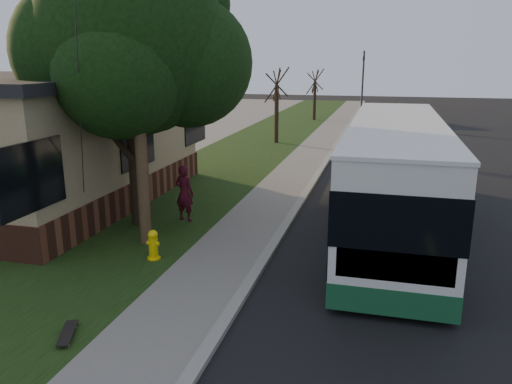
{
  "coord_description": "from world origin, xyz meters",
  "views": [
    {
      "loc": [
        2.65,
        -10.3,
        4.75
      ],
      "look_at": [
        -0.44,
        1.54,
        1.5
      ],
      "focal_mm": 35.0,
      "sensor_mm": 36.0,
      "label": 1
    }
  ],
  "objects_px": {
    "transit_bus": "(394,172)",
    "distant_car": "(399,113)",
    "leafy_tree": "(135,44)",
    "skateboard_main": "(68,333)",
    "bare_tree_far": "(315,95)",
    "bare_tree_near": "(277,107)",
    "traffic_signal": "(363,79)",
    "skateboarder": "(184,193)",
    "fire_hydrant": "(153,245)",
    "utility_pole": "(136,65)",
    "dumpster": "(92,158)"
  },
  "relations": [
    {
      "from": "transit_bus",
      "to": "distant_car",
      "type": "bearing_deg",
      "value": 88.68
    },
    {
      "from": "leafy_tree",
      "to": "skateboard_main",
      "type": "bearing_deg",
      "value": -75.05
    },
    {
      "from": "bare_tree_far",
      "to": "bare_tree_near",
      "type": "bearing_deg",
      "value": -92.39
    },
    {
      "from": "bare_tree_near",
      "to": "transit_bus",
      "type": "bearing_deg",
      "value": -65.07
    },
    {
      "from": "bare_tree_near",
      "to": "traffic_signal",
      "type": "bearing_deg",
      "value": 75.96
    },
    {
      "from": "skateboarder",
      "to": "bare_tree_near",
      "type": "bearing_deg",
      "value": -74.86
    },
    {
      "from": "fire_hydrant",
      "to": "skateboard_main",
      "type": "height_order",
      "value": "fire_hydrant"
    },
    {
      "from": "bare_tree_far",
      "to": "transit_bus",
      "type": "bearing_deg",
      "value": -77.03
    },
    {
      "from": "bare_tree_far",
      "to": "distant_car",
      "type": "bearing_deg",
      "value": 1.07
    },
    {
      "from": "fire_hydrant",
      "to": "traffic_signal",
      "type": "xyz_separation_m",
      "value": [
        3.1,
        34.0,
        2.73
      ]
    },
    {
      "from": "leafy_tree",
      "to": "traffic_signal",
      "type": "xyz_separation_m",
      "value": [
        4.67,
        31.35,
        -2.0
      ]
    },
    {
      "from": "leafy_tree",
      "to": "skateboard_main",
      "type": "xyz_separation_m",
      "value": [
        1.67,
        -6.26,
        -5.04
      ]
    },
    {
      "from": "utility_pole",
      "to": "dumpster",
      "type": "bearing_deg",
      "value": 130.19
    },
    {
      "from": "utility_pole",
      "to": "distant_car",
      "type": "relative_size",
      "value": 2.08
    },
    {
      "from": "bare_tree_far",
      "to": "leafy_tree",
      "type": "bearing_deg",
      "value": -92.45
    },
    {
      "from": "bare_tree_far",
      "to": "traffic_signal",
      "type": "bearing_deg",
      "value": 48.81
    },
    {
      "from": "fire_hydrant",
      "to": "skateboard_main",
      "type": "distance_m",
      "value": 3.62
    },
    {
      "from": "bare_tree_far",
      "to": "transit_bus",
      "type": "distance_m",
      "value": 26.59
    },
    {
      "from": "bare_tree_near",
      "to": "skateboard_main",
      "type": "relative_size",
      "value": 4.92
    },
    {
      "from": "traffic_signal",
      "to": "bare_tree_far",
      "type": "bearing_deg",
      "value": -131.19
    },
    {
      "from": "skateboard_main",
      "to": "dumpster",
      "type": "distance_m",
      "value": 13.85
    },
    {
      "from": "dumpster",
      "to": "skateboarder",
      "type": "bearing_deg",
      "value": -39.39
    },
    {
      "from": "dumpster",
      "to": "utility_pole",
      "type": "bearing_deg",
      "value": -49.81
    },
    {
      "from": "skateboarder",
      "to": "skateboard_main",
      "type": "distance_m",
      "value": 6.68
    },
    {
      "from": "utility_pole",
      "to": "dumpster",
      "type": "xyz_separation_m",
      "value": [
        -6.19,
        7.33,
        -3.96
      ]
    },
    {
      "from": "leafy_tree",
      "to": "skateboard_main",
      "type": "distance_m",
      "value": 8.2
    },
    {
      "from": "bare_tree_near",
      "to": "dumpster",
      "type": "height_order",
      "value": "bare_tree_near"
    },
    {
      "from": "traffic_signal",
      "to": "skateboard_main",
      "type": "bearing_deg",
      "value": -94.56
    },
    {
      "from": "transit_bus",
      "to": "fire_hydrant",
      "type": "bearing_deg",
      "value": -143.7
    },
    {
      "from": "fire_hydrant",
      "to": "transit_bus",
      "type": "height_order",
      "value": "transit_bus"
    },
    {
      "from": "fire_hydrant",
      "to": "dumpster",
      "type": "distance_m",
      "value": 10.82
    },
    {
      "from": "fire_hydrant",
      "to": "utility_pole",
      "type": "xyz_separation_m",
      "value": [
        -0.71,
        0.99,
        4.2
      ]
    },
    {
      "from": "bare_tree_far",
      "to": "skateboard_main",
      "type": "relative_size",
      "value": 4.6
    },
    {
      "from": "utility_pole",
      "to": "bare_tree_far",
      "type": "distance_m",
      "value": 29.13
    },
    {
      "from": "transit_bus",
      "to": "bare_tree_far",
      "type": "bearing_deg",
      "value": 102.97
    },
    {
      "from": "fire_hydrant",
      "to": "distant_car",
      "type": "bearing_deg",
      "value": 78.43
    },
    {
      "from": "distant_car",
      "to": "traffic_signal",
      "type": "bearing_deg",
      "value": 124.81
    },
    {
      "from": "utility_pole",
      "to": "traffic_signal",
      "type": "height_order",
      "value": "utility_pole"
    },
    {
      "from": "leafy_tree",
      "to": "transit_bus",
      "type": "height_order",
      "value": "leafy_tree"
    },
    {
      "from": "skateboarder",
      "to": "dumpster",
      "type": "bearing_deg",
      "value": -26.09
    },
    {
      "from": "leafy_tree",
      "to": "utility_pole",
      "type": "bearing_deg",
      "value": -62.4
    },
    {
      "from": "skateboarder",
      "to": "skateboard_main",
      "type": "relative_size",
      "value": 1.93
    },
    {
      "from": "traffic_signal",
      "to": "fire_hydrant",
      "type": "bearing_deg",
      "value": -95.21
    },
    {
      "from": "leafy_tree",
      "to": "bare_tree_near",
      "type": "distance_m",
      "value": 15.66
    },
    {
      "from": "traffic_signal",
      "to": "distant_car",
      "type": "distance_m",
      "value": 5.51
    },
    {
      "from": "leafy_tree",
      "to": "traffic_signal",
      "type": "height_order",
      "value": "leafy_tree"
    },
    {
      "from": "dumpster",
      "to": "distant_car",
      "type": "distance_m",
      "value": 25.41
    },
    {
      "from": "utility_pole",
      "to": "bare_tree_near",
      "type": "height_order",
      "value": "utility_pole"
    },
    {
      "from": "distant_car",
      "to": "leafy_tree",
      "type": "bearing_deg",
      "value": -109.28
    },
    {
      "from": "dumpster",
      "to": "distant_car",
      "type": "relative_size",
      "value": 0.36
    }
  ]
}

